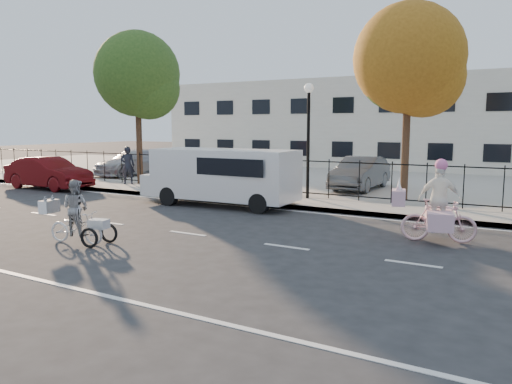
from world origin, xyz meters
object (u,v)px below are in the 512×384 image
Objects in this scene: lamppost at (308,120)px; unicorn_bike at (437,212)px; red_sedan at (48,173)px; pedestrian at (128,165)px; zebra_trike at (76,219)px; lot_car_b at (196,167)px; lot_car_c at (360,173)px; white_van at (222,175)px; lot_car_a at (134,162)px.

lamppost is 7.48m from unicorn_bike.
red_sedan is 3.59m from pedestrian.
zebra_trike is 0.37× the size of lot_car_b.
lot_car_b is at bearing -174.90° from lot_car_c.
zebra_trike is 9.01m from unicorn_bike.
white_van is (-7.89, 2.09, 0.36)m from unicorn_bike.
red_sedan is at bearing -145.05° from lot_car_b.
red_sedan is 14.22m from lot_car_c.
lot_car_c is at bearing 76.48° from lamppost.
white_van is 11.53m from lot_car_a.
lot_car_c is (12.92, 5.94, 0.12)m from red_sedan.
lot_car_a is at bearing -88.51° from pedestrian.
white_van is 6.81m from lot_car_c.
lamppost is at bearing -9.08° from lot_car_a.
zebra_trike reaches higher than red_sedan.
lot_car_b is (1.84, 2.87, -0.19)m from pedestrian.
unicorn_bike is 0.50× the size of lot_car_c.
pedestrian is (-9.31, 0.00, -2.07)m from lamppost.
pedestrian is 0.35× the size of lot_car_b.
white_van is at bearing -9.44° from zebra_trike.
unicorn_bike reaches higher than red_sedan.
unicorn_bike is 0.36× the size of white_van.
lot_car_b is (-5.13, 5.23, -0.29)m from white_van.
pedestrian is (-14.85, 4.45, 0.27)m from unicorn_bike.
unicorn_bike is (5.54, -4.45, -2.33)m from lamppost.
lot_car_a reaches higher than lot_car_b.
white_van is 1.20× the size of lot_car_a.
unicorn_bike is 1.19× the size of pedestrian.
unicorn_bike is at bearing -38.77° from lamppost.
lamppost is 3.87m from white_van.
lot_car_a is at bearing 27.89° from zebra_trike.
lamppost is at bearing -24.36° from zebra_trike.
lamppost is at bearing -34.62° from lot_car_b.
pedestrian is 10.82m from lot_car_c.
lamppost is 12.96m from lot_car_a.
zebra_trike is 0.44× the size of lot_car_c.
lot_car_b is (4.57, 5.17, 0.12)m from red_sedan.
white_van is (-2.35, -2.36, -1.97)m from lamppost.
white_van is 7.33m from lot_car_b.
red_sedan is 0.92× the size of lot_car_a.
lot_car_a is at bearing -179.54° from lot_car_c.
lot_car_b is at bearing -161.22° from pedestrian.
white_van is 7.35m from pedestrian.
zebra_trike is 13.08m from lot_car_c.
lamppost reaches higher than pedestrian.
red_sedan is at bearing -80.94° from lot_car_a.
lot_car_b is at bearing 132.20° from white_van.
lamppost reaches higher than lot_car_c.
white_van is at bearing -118.37° from lot_car_c.
lot_car_c is at bearing 7.44° from lot_car_a.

